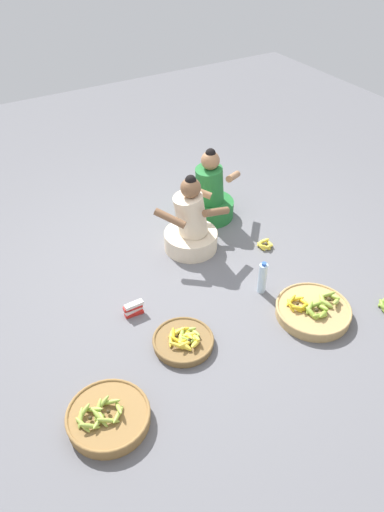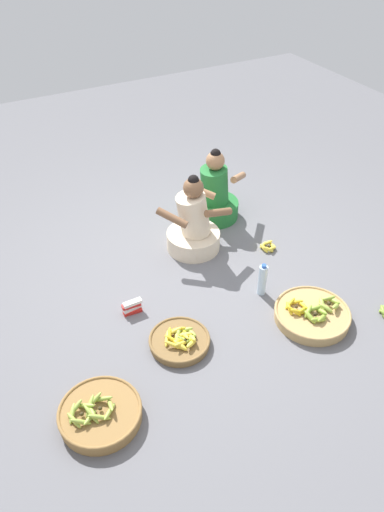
{
  "view_description": "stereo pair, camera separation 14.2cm",
  "coord_description": "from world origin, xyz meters",
  "views": [
    {
      "loc": [
        -1.66,
        -3.02,
        2.98
      ],
      "look_at": [
        0.0,
        -0.2,
        0.35
      ],
      "focal_mm": 34.48,
      "sensor_mm": 36.0,
      "label": 1
    },
    {
      "loc": [
        -1.54,
        -3.09,
        2.98
      ],
      "look_at": [
        0.0,
        -0.2,
        0.35
      ],
      "focal_mm": 34.48,
      "sensor_mm": 36.0,
      "label": 2
    }
  ],
  "objects": [
    {
      "name": "banana_basket_mid_left",
      "position": [
        -1.18,
        -1.09,
        0.06
      ],
      "size": [
        0.57,
        0.57,
        0.17
      ],
      "color": "olive",
      "rests_on": "ground"
    },
    {
      "name": "water_bottle",
      "position": [
        0.5,
        -0.56,
        0.15
      ],
      "size": [
        0.08,
        0.08,
        0.32
      ],
      "color": "silver",
      "rests_on": "ground"
    },
    {
      "name": "loose_bananas_front_right",
      "position": [
        0.92,
        -0.07,
        0.03
      ],
      "size": [
        0.17,
        0.18,
        0.08
      ],
      "color": "yellow",
      "rests_on": "ground"
    },
    {
      "name": "packet_carton_stack",
      "position": [
        -0.6,
        -0.25,
        0.06
      ],
      "size": [
        0.17,
        0.08,
        0.12
      ],
      "color": "red",
      "rests_on": "ground"
    },
    {
      "name": "vendor_woman_behind",
      "position": [
        0.73,
        0.68,
        0.25
      ],
      "size": [
        0.75,
        0.53,
        0.79
      ],
      "color": "#237233",
      "rests_on": "ground"
    },
    {
      "name": "vendor_woman_front",
      "position": [
        0.28,
        0.3,
        0.26
      ],
      "size": [
        0.7,
        0.52,
        0.81
      ],
      "color": "beige",
      "rests_on": "ground"
    },
    {
      "name": "ground_plane",
      "position": [
        0.0,
        0.0,
        0.0
      ],
      "size": [
        10.0,
        10.0,
        0.0
      ],
      "primitive_type": "plane",
      "color": "slate"
    },
    {
      "name": "banana_basket_near_vendor",
      "position": [
        -0.4,
        -0.76,
        0.05
      ],
      "size": [
        0.49,
        0.49,
        0.14
      ],
      "color": "brown",
      "rests_on": "ground"
    },
    {
      "name": "banana_basket_front_left",
      "position": [
        0.69,
        -1.02,
        0.06
      ],
      "size": [
        0.63,
        0.63,
        0.16
      ],
      "color": "tan",
      "rests_on": "ground"
    }
  ]
}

